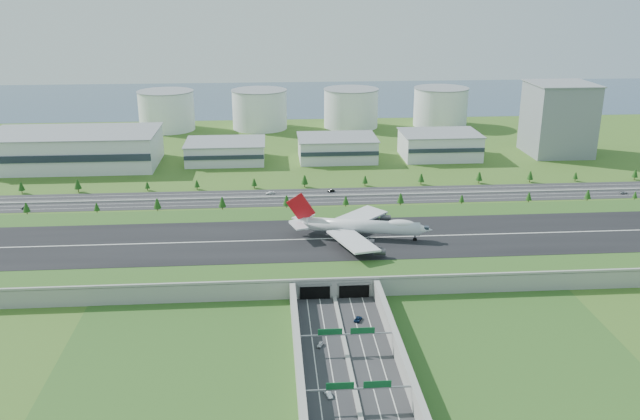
{
  "coord_description": "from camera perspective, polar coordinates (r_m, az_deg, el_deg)",
  "views": [
    {
      "loc": [
        -26.36,
        -314.41,
        130.58
      ],
      "look_at": [
        0.16,
        35.0,
        11.55
      ],
      "focal_mm": 38.0,
      "sensor_mm": 36.0,
      "label": 1
    }
  ],
  "objects": [
    {
      "name": "underpass_road",
      "position": [
        251.16,
        2.33,
        -11.67
      ],
      "size": [
        38.8,
        120.4,
        8.0
      ],
      "color": "#28282B",
      "rests_on": "ground"
    },
    {
      "name": "north_expressway",
      "position": [
        430.52,
        -0.63,
        1.11
      ],
      "size": [
        560.0,
        36.0,
        0.12
      ],
      "primitive_type": "cube",
      "color": "#28282B",
      "rests_on": "ground"
    },
    {
      "name": "car_4",
      "position": [
        444.7,
        -23.62,
        0.19
      ],
      "size": [
        4.95,
        3.61,
        1.57
      ],
      "primitive_type": "imported",
      "rotation": [
        0.0,
        0.0,
        2.0
      ],
      "color": "slate",
      "rests_on": "ground"
    },
    {
      "name": "airfield_deck",
      "position": [
        339.83,
        0.42,
        -3.09
      ],
      "size": [
        520.0,
        100.0,
        9.2
      ],
      "color": "gray",
      "rests_on": "ground"
    },
    {
      "name": "hangar_mid_a",
      "position": [
        520.3,
        -7.95,
        4.9
      ],
      "size": [
        58.0,
        42.0,
        15.0
      ],
      "primitive_type": "cube",
      "color": "silver",
      "rests_on": "ground"
    },
    {
      "name": "fuel_tank_c",
      "position": [
        639.14,
        2.62,
        8.55
      ],
      "size": [
        50.0,
        50.0,
        35.0
      ],
      "primitive_type": "cylinder",
      "color": "white",
      "rests_on": "ground"
    },
    {
      "name": "car_7",
      "position": [
        437.11,
        -4.25,
        1.45
      ],
      "size": [
        5.71,
        3.14,
        1.57
      ],
      "primitive_type": "imported",
      "rotation": [
        0.0,
        0.0,
        -1.39
      ],
      "color": "white",
      "rests_on": "ground"
    },
    {
      "name": "office_tower",
      "position": [
        566.89,
        19.44,
        7.22
      ],
      "size": [
        46.0,
        46.0,
        55.0
      ],
      "primitive_type": "cube",
      "color": "gray",
      "rests_on": "ground"
    },
    {
      "name": "hangar_mid_b",
      "position": [
        521.51,
        1.44,
        5.22
      ],
      "size": [
        58.0,
        42.0,
        17.0
      ],
      "primitive_type": "cube",
      "color": "silver",
      "rests_on": "ground"
    },
    {
      "name": "hangar_mid_c",
      "position": [
        535.11,
        10.03,
        5.4
      ],
      "size": [
        58.0,
        42.0,
        19.0
      ],
      "primitive_type": "cube",
      "color": "silver",
      "rests_on": "ground"
    },
    {
      "name": "hangar_west",
      "position": [
        532.9,
        -19.93,
        4.83
      ],
      "size": [
        120.0,
        60.0,
        25.0
      ],
      "primitive_type": "cube",
      "color": "silver",
      "rests_on": "ground"
    },
    {
      "name": "fuel_tank_b",
      "position": [
        634.62,
        -5.11,
        8.42
      ],
      "size": [
        50.0,
        50.0,
        35.0
      ],
      "primitive_type": "cylinder",
      "color": "white",
      "rests_on": "ground"
    },
    {
      "name": "car_6",
      "position": [
        478.53,
        24.19,
        1.34
      ],
      "size": [
        5.32,
        2.74,
        1.43
      ],
      "primitive_type": "imported",
      "rotation": [
        0.0,
        0.0,
        1.64
      ],
      "color": "#A3A3A7",
      "rests_on": "ground"
    },
    {
      "name": "car_2",
      "position": [
        277.55,
        3.22,
        -9.14
      ],
      "size": [
        4.35,
        5.74,
        1.45
      ],
      "primitive_type": "imported",
      "rotation": [
        0.0,
        0.0,
        2.71
      ],
      "color": "#0C1F3D",
      "rests_on": "ground"
    },
    {
      "name": "sign_gantry_far",
      "position": [
        223.54,
        3.27,
        -14.85
      ],
      "size": [
        38.7,
        0.7,
        9.8
      ],
      "color": "gray",
      "rests_on": "ground"
    },
    {
      "name": "car_1",
      "position": [
        232.03,
        0.71,
        -15.23
      ],
      "size": [
        2.83,
        4.8,
        1.49
      ],
      "primitive_type": "imported",
      "rotation": [
        0.0,
        0.0,
        0.3
      ],
      "color": "white",
      "rests_on": "ground"
    },
    {
      "name": "fuel_tank_d",
      "position": [
        654.76,
        10.11,
        8.53
      ],
      "size": [
        50.0,
        50.0,
        35.0
      ],
      "primitive_type": "cylinder",
      "color": "white",
      "rests_on": "ground"
    },
    {
      "name": "sign_gantry_near",
      "position": [
        253.18,
        2.23,
        -10.48
      ],
      "size": [
        38.7,
        0.7,
        9.8
      ],
      "color": "gray",
      "rests_on": "ground"
    },
    {
      "name": "car_0",
      "position": [
        259.37,
        0.01,
        -11.25
      ],
      "size": [
        3.18,
        4.51,
        1.42
      ],
      "primitive_type": "imported",
      "rotation": [
        0.0,
        0.0,
        -0.4
      ],
      "color": "silver",
      "rests_on": "ground"
    },
    {
      "name": "fuel_tank_a",
      "position": [
        641.44,
        -12.8,
        8.15
      ],
      "size": [
        50.0,
        50.0,
        35.0
      ],
      "primitive_type": "cylinder",
      "color": "white",
      "rests_on": "ground"
    },
    {
      "name": "tree_row",
      "position": [
        429.25,
        -0.34,
        1.72
      ],
      "size": [
        500.19,
        48.68,
        8.42
      ],
      "color": "#3D2819",
      "rests_on": "ground"
    },
    {
      "name": "car_5",
      "position": [
        440.47,
        0.93,
        1.64
      ],
      "size": [
        4.99,
        3.14,
        1.55
      ],
      "primitive_type": "imported",
      "rotation": [
        0.0,
        0.0,
        -1.23
      ],
      "color": "black",
      "rests_on": "ground"
    },
    {
      "name": "boeing_747",
      "position": [
        338.17,
        3.36,
        -1.36
      ],
      "size": [
        72.33,
        67.63,
        22.68
      ],
      "rotation": [
        0.0,
        0.0,
        -0.22
      ],
      "color": "silver",
      "rests_on": "airfield_deck"
    },
    {
      "name": "ground",
      "position": [
        341.46,
        0.42,
        -3.72
      ],
      "size": [
        1200.0,
        1200.0,
        0.0
      ],
      "primitive_type": "plane",
      "color": "#2C5C1C",
      "rests_on": "ground"
    },
    {
      "name": "bay_water",
      "position": [
        805.5,
        -2.44,
        9.42
      ],
      "size": [
        1200.0,
        260.0,
        0.06
      ],
      "primitive_type": "cube",
      "color": "#324960",
      "rests_on": "ground"
    }
  ]
}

